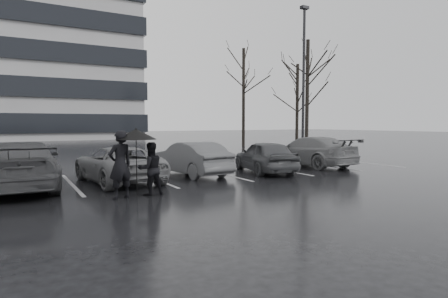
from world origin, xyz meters
name	(u,v)px	position (x,y,z in m)	size (l,w,h in m)	color
ground	(239,183)	(0.00, 0.00, 0.00)	(160.00, 160.00, 0.00)	black
car_main	(265,156)	(2.42, 1.87, 0.66)	(1.56, 3.87, 1.32)	black
car_west_a	(191,158)	(-0.62, 2.57, 0.65)	(1.38, 3.97, 1.31)	#2F2F31
car_west_b	(118,164)	(-3.53, 2.28, 0.62)	(2.04, 4.43, 1.23)	#4D4D4F
car_west_c	(23,165)	(-6.43, 2.25, 0.74)	(2.07, 5.10, 1.48)	black
car_east	(309,151)	(5.56, 2.64, 0.70)	(1.95, 4.80, 1.39)	#4D4D4F
pedestrian_left	(120,165)	(-4.18, -0.69, 0.92)	(0.67, 0.44, 1.85)	black
pedestrian_right	(150,169)	(-3.30, -0.58, 0.75)	(0.73, 0.57, 1.50)	black
umbrella	(136,134)	(-3.73, -0.68, 1.73)	(1.12, 1.12, 1.90)	black
lamp_post	(303,89)	(8.19, 6.10, 4.00)	(0.48, 0.48, 8.74)	#9B9B9E
stall_stripes	(187,176)	(-0.80, 2.50, 0.00)	(19.72, 5.00, 0.00)	#9E9EA1
tree_east	(307,96)	(12.00, 10.00, 4.00)	(0.26, 0.26, 8.00)	black
tree_ne	(297,106)	(14.50, 14.00, 3.50)	(0.26, 0.26, 7.00)	black
tree_north	(243,98)	(11.00, 17.00, 4.25)	(0.26, 0.26, 8.50)	black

